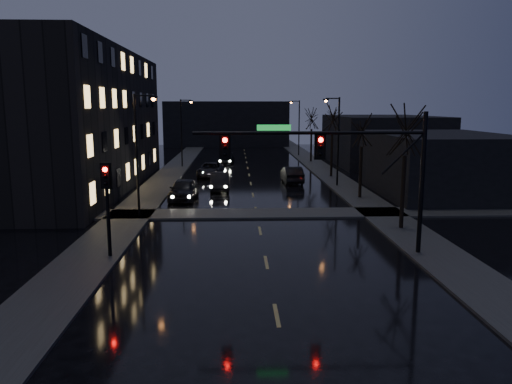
{
  "coord_description": "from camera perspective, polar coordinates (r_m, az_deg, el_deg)",
  "views": [
    {
      "loc": [
        -1.39,
        -14.47,
        7.27
      ],
      "look_at": [
        -0.44,
        8.95,
        3.2
      ],
      "focal_mm": 35.0,
      "sensor_mm": 36.0,
      "label": 1
    }
  ],
  "objects": [
    {
      "name": "oncoming_car_b",
      "position": [
        43.5,
        -4.23,
        1.21
      ],
      "size": [
        1.88,
        4.69,
        1.52
      ],
      "primitive_type": "imported",
      "rotation": [
        0.0,
        0.0,
        0.06
      ],
      "color": "black",
      "rests_on": "ground"
    },
    {
      "name": "streetlight_r_far",
      "position": [
        73.07,
        4.78,
        7.85
      ],
      "size": [
        1.53,
        0.28,
        8.0
      ],
      "color": "black",
      "rests_on": "ground"
    },
    {
      "name": "tree_far",
      "position": [
        65.22,
        6.38,
        8.72
      ],
      "size": [
        3.43,
        3.43,
        7.88
      ],
      "color": "black",
      "rests_on": "ground"
    },
    {
      "name": "oncoming_car_d",
      "position": [
        62.83,
        -3.52,
        3.79
      ],
      "size": [
        2.44,
        4.74,
        1.32
      ],
      "primitive_type": "imported",
      "rotation": [
        0.0,
        0.0,
        -0.14
      ],
      "color": "black",
      "rests_on": "ground"
    },
    {
      "name": "sidewalk_cross",
      "position": [
        33.78,
        0.09,
        -2.47
      ],
      "size": [
        40.0,
        3.0,
        0.12
      ],
      "primitive_type": "cube",
      "color": "#2D2D2B",
      "rests_on": "ground"
    },
    {
      "name": "far_block",
      "position": [
        92.55,
        -3.35,
        7.8
      ],
      "size": [
        22.0,
        10.0,
        8.0
      ],
      "primitive_type": "cube",
      "color": "black",
      "rests_on": "ground"
    },
    {
      "name": "signal_pole_left",
      "position": [
        24.62,
        -16.65,
        -0.53
      ],
      "size": [
        0.35,
        0.41,
        4.53
      ],
      "color": "black",
      "rests_on": "ground"
    },
    {
      "name": "signal_mast",
      "position": [
        24.17,
        10.24,
        3.99
      ],
      "size": [
        11.11,
        0.41,
        7.0
      ],
      "color": "black",
      "rests_on": "ground"
    },
    {
      "name": "tree_near",
      "position": [
        30.13,
        16.79,
        7.43
      ],
      "size": [
        3.52,
        3.52,
        8.08
      ],
      "color": "black",
      "rests_on": "ground"
    },
    {
      "name": "ground",
      "position": [
        16.26,
        2.97,
        -16.72
      ],
      "size": [
        160.0,
        160.0,
        0.0
      ],
      "primitive_type": "plane",
      "color": "black",
      "rests_on": "ground"
    },
    {
      "name": "streetlight_r_mid",
      "position": [
        45.44,
        9.13,
        6.57
      ],
      "size": [
        1.53,
        0.28,
        8.0
      ],
      "color": "black",
      "rests_on": "ground"
    },
    {
      "name": "tree_mid_b",
      "position": [
        51.42,
        8.76,
        9.0
      ],
      "size": [
        3.74,
        3.74,
        8.59
      ],
      "color": "black",
      "rests_on": "ground"
    },
    {
      "name": "streetlight_l_near",
      "position": [
        33.15,
        -13.13,
        5.27
      ],
      "size": [
        1.53,
        0.28,
        8.0
      ],
      "color": "black",
      "rests_on": "ground"
    },
    {
      "name": "tree_mid_a",
      "position": [
        39.73,
        12.05,
        7.55
      ],
      "size": [
        3.3,
        3.3,
        7.58
      ],
      "color": "black",
      "rests_on": "ground"
    },
    {
      "name": "sidewalk_left",
      "position": [
        50.5,
        -10.39,
        1.48
      ],
      "size": [
        3.0,
        140.0,
        0.12
      ],
      "primitive_type": "cube",
      "color": "#2D2D2B",
      "rests_on": "ground"
    },
    {
      "name": "apartment_block",
      "position": [
        46.99,
        -21.28,
        7.64
      ],
      "size": [
        12.0,
        30.0,
        12.0
      ],
      "primitive_type": "cube",
      "color": "black",
      "rests_on": "ground"
    },
    {
      "name": "lead_car",
      "position": [
        47.59,
        4.12,
        1.99
      ],
      "size": [
        1.87,
        4.85,
        1.58
      ],
      "primitive_type": "imported",
      "rotation": [
        0.0,
        0.0,
        3.18
      ],
      "color": "black",
      "rests_on": "ground"
    },
    {
      "name": "oncoming_car_c",
      "position": [
        52.01,
        -5.23,
        2.57
      ],
      "size": [
        2.77,
        5.34,
        1.44
      ],
      "primitive_type": "imported",
      "rotation": [
        0.0,
        0.0,
        -0.07
      ],
      "color": "black",
      "rests_on": "ground"
    },
    {
      "name": "commercial_right_far",
      "position": [
        65.26,
        14.12,
        5.8
      ],
      "size": [
        12.0,
        18.0,
        6.0
      ],
      "primitive_type": "cube",
      "color": "black",
      "rests_on": "ground"
    },
    {
      "name": "streetlight_l_far",
      "position": [
        59.85,
        -8.33,
        7.35
      ],
      "size": [
        1.53,
        0.28,
        8.0
      ],
      "color": "black",
      "rests_on": "ground"
    },
    {
      "name": "commercial_right_near",
      "position": [
        44.12,
        20.24,
        3.03
      ],
      "size": [
        10.0,
        14.0,
        5.0
      ],
      "primitive_type": "cube",
      "color": "black",
      "rests_on": "ground"
    },
    {
      "name": "sidewalk_right",
      "position": [
        50.97,
        8.9,
        1.6
      ],
      "size": [
        3.0,
        140.0,
        0.12
      ],
      "primitive_type": "cube",
      "color": "#2D2D2B",
      "rests_on": "ground"
    },
    {
      "name": "oncoming_car_a",
      "position": [
        39.24,
        -8.27,
        0.3
      ],
      "size": [
        2.24,
        4.97,
        1.66
      ],
      "primitive_type": "imported",
      "rotation": [
        0.0,
        0.0,
        -0.06
      ],
      "color": "black",
      "rests_on": "ground"
    }
  ]
}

